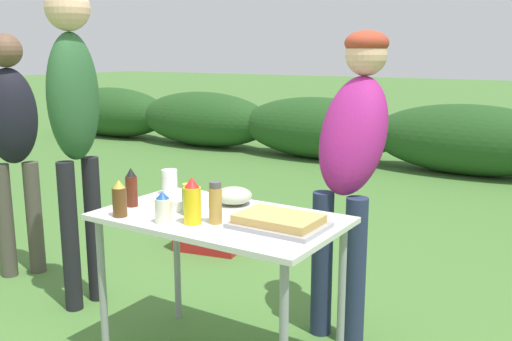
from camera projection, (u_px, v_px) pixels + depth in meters
shrub_hedge at (468, 140)px, 6.86m from camera, size 14.40×0.90×0.85m
folding_table at (220, 232)px, 2.59m from camera, size 1.10×0.64×0.74m
food_tray at (279, 222)px, 2.40m from camera, size 0.39×0.26×0.06m
plate_stack at (186, 200)px, 2.74m from camera, size 0.25×0.25×0.05m
mixing_bowl at (234, 196)px, 2.76m from camera, size 0.18×0.18×0.08m
paper_cup_stack at (170, 182)px, 2.95m from camera, size 0.08×0.08×0.13m
beer_bottle at (119, 199)px, 2.55m from camera, size 0.06×0.06×0.17m
bbq_sauce_bottle at (131, 188)px, 2.72m from camera, size 0.06×0.06×0.19m
relish_jar at (189, 200)px, 2.58m from camera, size 0.06×0.06×0.14m
mustard_bottle at (192, 202)px, 2.44m from camera, size 0.08×0.08×0.21m
mayo_bottle at (163, 208)px, 2.46m from camera, size 0.07×0.07×0.14m
spice_jar at (215, 203)px, 2.45m from camera, size 0.06×0.06×0.18m
standing_person_in_gray_fleece at (352, 148)px, 2.87m from camera, size 0.37×0.48×1.57m
standing_person_in_navy_coat at (74, 113)px, 3.15m from camera, size 0.24×0.32×1.81m
standing_person_in_dark_puffer at (12, 132)px, 3.65m from camera, size 0.37×0.40×1.58m
cooler_box at (210, 227)px, 4.30m from camera, size 0.53×0.41×0.34m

